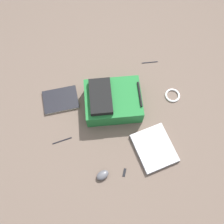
{
  "coord_description": "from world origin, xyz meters",
  "views": [
    {
      "loc": [
        0.69,
        -0.26,
        1.84
      ],
      "look_at": [
        -0.01,
        -0.03,
        0.02
      ],
      "focal_mm": 40.53,
      "sensor_mm": 36.0,
      "label": 1
    }
  ],
  "objects_px": {
    "cable_coil": "(172,95)",
    "pen_black": "(62,141)",
    "computer_mouse": "(103,175)",
    "pen_blue": "(150,62)",
    "laptop": "(154,148)",
    "book_blue": "(61,100)",
    "usb_stick": "(124,172)",
    "backpack": "(112,101)"
  },
  "relations": [
    {
      "from": "cable_coil",
      "to": "usb_stick",
      "type": "xyz_separation_m",
      "value": [
        0.46,
        -0.57,
        -0.0
      ]
    },
    {
      "from": "usb_stick",
      "to": "pen_blue",
      "type": "bearing_deg",
      "value": 147.39
    },
    {
      "from": "book_blue",
      "to": "cable_coil",
      "type": "xyz_separation_m",
      "value": [
        0.24,
        0.87,
        -0.0
      ]
    },
    {
      "from": "laptop",
      "to": "pen_blue",
      "type": "bearing_deg",
      "value": 160.71
    },
    {
      "from": "backpack",
      "to": "pen_black",
      "type": "bearing_deg",
      "value": -70.8
    },
    {
      "from": "cable_coil",
      "to": "usb_stick",
      "type": "bearing_deg",
      "value": -51.45
    },
    {
      "from": "laptop",
      "to": "pen_black",
      "type": "height_order",
      "value": "laptop"
    },
    {
      "from": "pen_blue",
      "to": "laptop",
      "type": "bearing_deg",
      "value": -19.29
    },
    {
      "from": "laptop",
      "to": "pen_blue",
      "type": "relative_size",
      "value": 2.39
    },
    {
      "from": "laptop",
      "to": "pen_black",
      "type": "bearing_deg",
      "value": -113.41
    },
    {
      "from": "computer_mouse",
      "to": "pen_black",
      "type": "relative_size",
      "value": 0.62
    },
    {
      "from": "backpack",
      "to": "book_blue",
      "type": "height_order",
      "value": "backpack"
    },
    {
      "from": "pen_black",
      "to": "cable_coil",
      "type": "bearing_deg",
      "value": 95.21
    },
    {
      "from": "cable_coil",
      "to": "pen_black",
      "type": "relative_size",
      "value": 0.81
    },
    {
      "from": "laptop",
      "to": "pen_black",
      "type": "xyz_separation_m",
      "value": [
        -0.27,
        -0.63,
        -0.01
      ]
    },
    {
      "from": "laptop",
      "to": "computer_mouse",
      "type": "xyz_separation_m",
      "value": [
        0.07,
        -0.42,
        0.01
      ]
    },
    {
      "from": "book_blue",
      "to": "pen_black",
      "type": "bearing_deg",
      "value": -12.33
    },
    {
      "from": "backpack",
      "to": "usb_stick",
      "type": "relative_size",
      "value": 8.24
    },
    {
      "from": "cable_coil",
      "to": "pen_black",
      "type": "bearing_deg",
      "value": -84.79
    },
    {
      "from": "computer_mouse",
      "to": "usb_stick",
      "type": "xyz_separation_m",
      "value": [
        0.03,
        0.15,
        -0.02
      ]
    },
    {
      "from": "computer_mouse",
      "to": "pen_black",
      "type": "height_order",
      "value": "computer_mouse"
    },
    {
      "from": "laptop",
      "to": "computer_mouse",
      "type": "height_order",
      "value": "computer_mouse"
    },
    {
      "from": "backpack",
      "to": "book_blue",
      "type": "bearing_deg",
      "value": -114.33
    },
    {
      "from": "backpack",
      "to": "pen_blue",
      "type": "distance_m",
      "value": 0.52
    },
    {
      "from": "book_blue",
      "to": "pen_blue",
      "type": "relative_size",
      "value": 2.14
    },
    {
      "from": "usb_stick",
      "to": "cable_coil",
      "type": "bearing_deg",
      "value": 128.55
    },
    {
      "from": "backpack",
      "to": "cable_coil",
      "type": "xyz_separation_m",
      "value": [
        0.07,
        0.49,
        -0.08
      ]
    },
    {
      "from": "computer_mouse",
      "to": "backpack",
      "type": "bearing_deg",
      "value": 140.39
    },
    {
      "from": "book_blue",
      "to": "pen_black",
      "type": "relative_size",
      "value": 1.99
    },
    {
      "from": "book_blue",
      "to": "usb_stick",
      "type": "height_order",
      "value": "book_blue"
    },
    {
      "from": "computer_mouse",
      "to": "pen_black",
      "type": "bearing_deg",
      "value": -162.1
    },
    {
      "from": "computer_mouse",
      "to": "cable_coil",
      "type": "relative_size",
      "value": 0.77
    },
    {
      "from": "book_blue",
      "to": "computer_mouse",
      "type": "distance_m",
      "value": 0.68
    },
    {
      "from": "pen_blue",
      "to": "usb_stick",
      "type": "height_order",
      "value": "pen_blue"
    },
    {
      "from": "pen_black",
      "to": "pen_blue",
      "type": "xyz_separation_m",
      "value": [
        -0.44,
        0.88,
        -0.0
      ]
    },
    {
      "from": "laptop",
      "to": "cable_coil",
      "type": "distance_m",
      "value": 0.47
    },
    {
      "from": "backpack",
      "to": "pen_blue",
      "type": "xyz_separation_m",
      "value": [
        -0.28,
        0.43,
        -0.08
      ]
    },
    {
      "from": "computer_mouse",
      "to": "pen_blue",
      "type": "distance_m",
      "value": 1.03
    },
    {
      "from": "pen_blue",
      "to": "usb_stick",
      "type": "relative_size",
      "value": 2.32
    },
    {
      "from": "laptop",
      "to": "usb_stick",
      "type": "relative_size",
      "value": 5.56
    },
    {
      "from": "computer_mouse",
      "to": "usb_stick",
      "type": "height_order",
      "value": "computer_mouse"
    },
    {
      "from": "laptop",
      "to": "computer_mouse",
      "type": "distance_m",
      "value": 0.43
    }
  ]
}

